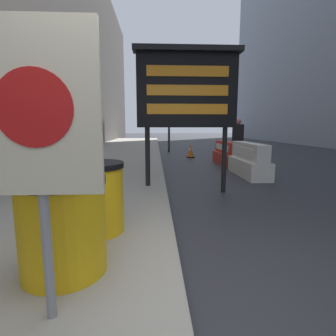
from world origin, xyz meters
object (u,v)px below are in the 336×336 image
(jersey_barrier_red_striped, at_px, (226,154))
(traffic_cone_near, at_px, (191,151))
(jersey_barrier_white, at_px, (249,161))
(barrel_drum_foreground, at_px, (63,225))
(traffic_light_near_curb, at_px, (169,98))
(pedestrian_worker, at_px, (238,136))
(traffic_cone_mid, at_px, (263,154))
(warning_sign, at_px, (36,124))
(barrel_drum_middle, at_px, (93,197))
(message_board, at_px, (187,90))

(jersey_barrier_red_striped, bearing_deg, traffic_cone_near, 115.00)
(jersey_barrier_white, bearing_deg, barrel_drum_foreground, -123.56)
(traffic_light_near_curb, bearing_deg, pedestrian_worker, -58.92)
(traffic_cone_mid, xyz_separation_m, pedestrian_worker, (-0.72, 0.82, 0.63))
(barrel_drum_foreground, xyz_separation_m, warning_sign, (0.09, -0.56, 0.81))
(traffic_cone_near, distance_m, traffic_light_near_curb, 3.85)
(traffic_cone_near, bearing_deg, barrel_drum_middle, -104.71)
(traffic_cone_near, relative_size, traffic_cone_mid, 0.82)
(warning_sign, bearing_deg, pedestrian_worker, 65.76)
(warning_sign, bearing_deg, traffic_cone_mid, 59.57)
(barrel_drum_middle, distance_m, traffic_light_near_curb, 11.87)
(jersey_barrier_red_striped, xyz_separation_m, traffic_cone_near, (-1.04, 2.22, -0.06))
(traffic_cone_near, height_order, traffic_cone_mid, traffic_cone_mid)
(barrel_drum_middle, relative_size, traffic_cone_mid, 1.04)
(jersey_barrier_white, relative_size, traffic_light_near_curb, 0.51)
(traffic_light_near_curb, bearing_deg, traffic_cone_near, -72.67)
(traffic_light_near_curb, bearing_deg, traffic_cone_mid, -57.06)
(warning_sign, bearing_deg, traffic_light_near_curb, 83.67)
(barrel_drum_middle, distance_m, message_board, 3.16)
(warning_sign, bearing_deg, jersey_barrier_red_striped, 67.65)
(traffic_cone_mid, bearing_deg, warning_sign, -120.43)
(message_board, xyz_separation_m, jersey_barrier_red_striped, (2.00, 4.22, -1.73))
(pedestrian_worker, bearing_deg, traffic_cone_near, 154.73)
(pedestrian_worker, bearing_deg, jersey_barrier_white, -85.41)
(jersey_barrier_red_striped, relative_size, traffic_light_near_curb, 0.53)
(message_board, distance_m, jersey_barrier_red_striped, 4.98)
(barrel_drum_middle, height_order, traffic_cone_near, barrel_drum_middle)
(message_board, xyz_separation_m, traffic_light_near_curb, (0.13, 9.13, 0.84))
(warning_sign, xyz_separation_m, pedestrian_worker, (3.96, 8.79, -0.37))
(jersey_barrier_red_striped, distance_m, traffic_light_near_curb, 5.85)
(warning_sign, bearing_deg, message_board, 71.10)
(message_board, bearing_deg, jersey_barrier_white, 42.96)
(barrel_drum_middle, distance_m, jersey_barrier_red_striped, 7.43)
(jersey_barrier_red_striped, xyz_separation_m, traffic_cone_mid, (1.37, -0.09, 0.01))
(barrel_drum_middle, xyz_separation_m, jersey_barrier_red_striped, (3.36, 6.62, -0.20))
(message_board, relative_size, jersey_barrier_white, 1.40)
(traffic_light_near_curb, bearing_deg, jersey_barrier_red_striped, -69.10)
(barrel_drum_foreground, height_order, warning_sign, warning_sign)
(barrel_drum_foreground, relative_size, traffic_cone_near, 1.27)
(jersey_barrier_white, relative_size, jersey_barrier_red_striped, 0.97)
(jersey_barrier_red_striped, distance_m, traffic_cone_mid, 1.37)
(traffic_light_near_curb, xyz_separation_m, pedestrian_worker, (2.52, -4.18, -1.93))
(traffic_cone_mid, xyz_separation_m, traffic_light_near_curb, (-3.24, 5.00, 2.56))
(barrel_drum_middle, bearing_deg, warning_sign, -88.13)
(barrel_drum_middle, height_order, jersey_barrier_red_striped, barrel_drum_middle)
(message_board, bearing_deg, traffic_light_near_curb, 89.21)
(barrel_drum_foreground, height_order, barrel_drum_middle, same)
(barrel_drum_foreground, bearing_deg, traffic_light_near_curb, 82.96)
(traffic_cone_mid, bearing_deg, barrel_drum_foreground, -122.80)
(traffic_cone_near, bearing_deg, jersey_barrier_white, -77.25)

